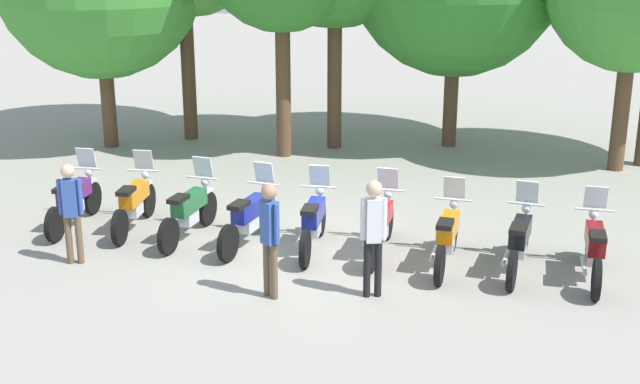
{
  "coord_description": "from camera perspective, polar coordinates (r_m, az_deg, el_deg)",
  "views": [
    {
      "loc": [
        3.16,
        -13.08,
        5.31
      ],
      "look_at": [
        0.0,
        0.5,
        0.9
      ],
      "focal_mm": 46.65,
      "sensor_mm": 36.0,
      "label": 1
    }
  ],
  "objects": [
    {
      "name": "motorcycle_7",
      "position": [
        13.81,
        13.53,
        -3.27
      ],
      "size": [
        0.66,
        2.19,
        1.37
      ],
      "rotation": [
        0.0,
        0.0,
        1.45
      ],
      "color": "black",
      "rests_on": "ground_plane"
    },
    {
      "name": "ground_plane",
      "position": [
        14.47,
        -0.45,
        -3.98
      ],
      "size": [
        80.0,
        80.0,
        0.0
      ],
      "primitive_type": "plane",
      "color": "gray"
    },
    {
      "name": "person_2",
      "position": [
        12.32,
        3.69,
        -2.52
      ],
      "size": [
        0.4,
        0.3,
        1.83
      ],
      "rotation": [
        0.0,
        0.0,
        5.03
      ],
      "color": "black",
      "rests_on": "ground_plane"
    },
    {
      "name": "motorcycle_6",
      "position": [
        13.8,
        8.73,
        -2.99
      ],
      "size": [
        0.62,
        2.19,
        1.37
      ],
      "rotation": [
        0.0,
        0.0,
        1.52
      ],
      "color": "black",
      "rests_on": "ground_plane"
    },
    {
      "name": "person_1",
      "position": [
        14.16,
        -16.72,
        -0.92
      ],
      "size": [
        0.41,
        0.28,
        1.71
      ],
      "rotation": [
        0.0,
        0.0,
        4.99
      ],
      "color": "brown",
      "rests_on": "ground_plane"
    },
    {
      "name": "motorcycle_4",
      "position": [
        14.31,
        -0.45,
        -2.02
      ],
      "size": [
        0.62,
        2.19,
        1.37
      ],
      "rotation": [
        0.0,
        0.0,
        1.63
      ],
      "color": "black",
      "rests_on": "ground_plane"
    },
    {
      "name": "person_0",
      "position": [
        12.3,
        -3.47,
        -2.7
      ],
      "size": [
        0.38,
        0.33,
        1.79
      ],
      "rotation": [
        0.0,
        0.0,
        4.12
      ],
      "color": "brown",
      "rests_on": "ground_plane"
    },
    {
      "name": "motorcycle_0",
      "position": [
        16.09,
        -16.49,
        -0.52
      ],
      "size": [
        0.62,
        2.19,
        1.37
      ],
      "rotation": [
        0.0,
        0.0,
        1.63
      ],
      "color": "black",
      "rests_on": "ground_plane"
    },
    {
      "name": "motorcycle_2",
      "position": [
        15.03,
        -8.96,
        -1.27
      ],
      "size": [
        0.62,
        2.19,
        1.37
      ],
      "rotation": [
        0.0,
        0.0,
        1.49
      ],
      "color": "black",
      "rests_on": "ground_plane"
    },
    {
      "name": "motorcycle_8",
      "position": [
        13.82,
        18.29,
        -3.67
      ],
      "size": [
        0.62,
        2.19,
        1.37
      ],
      "rotation": [
        0.0,
        0.0,
        1.56
      ],
      "color": "black",
      "rests_on": "ground_plane"
    },
    {
      "name": "motorcycle_1",
      "position": [
        15.67,
        -12.61,
        -0.7
      ],
      "size": [
        0.62,
        2.19,
        1.37
      ],
      "rotation": [
        0.0,
        0.0,
        1.67
      ],
      "color": "black",
      "rests_on": "ground_plane"
    },
    {
      "name": "motorcycle_3",
      "position": [
        14.57,
        -4.86,
        -1.72
      ],
      "size": [
        0.69,
        2.18,
        1.37
      ],
      "rotation": [
        0.0,
        0.0,
        1.42
      ],
      "color": "black",
      "rests_on": "ground_plane"
    },
    {
      "name": "motorcycle_5",
      "position": [
        14.18,
        4.18,
        -2.25
      ],
      "size": [
        0.62,
        2.19,
        1.37
      ],
      "rotation": [
        0.0,
        0.0,
        1.55
      ],
      "color": "black",
      "rests_on": "ground_plane"
    }
  ]
}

